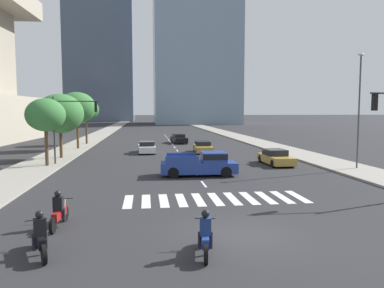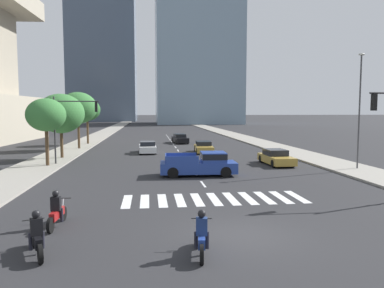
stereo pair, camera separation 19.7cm
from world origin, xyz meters
TOP-DOWN VIEW (x-y plane):
  - ground_plane at (0.00, 0.00)m, footprint 800.00×800.00m
  - sidewalk_east at (12.40, 30.00)m, footprint 4.00×260.00m
  - sidewalk_west at (-12.40, 30.00)m, footprint 4.00×260.00m
  - crosswalk_near at (0.00, 5.70)m, footprint 9.45×2.89m
  - lane_divider_center at (0.00, 33.70)m, footprint 0.14×50.00m
  - motorcycle_lead at (-7.01, 1.85)m, footprint 0.70×2.22m
  - motorcycle_trailing at (-1.72, -1.67)m, footprint 0.70×2.11m
  - motorcycle_third at (-6.94, -1.10)m, footprint 1.09×2.05m
  - pickup_truck at (0.38, 12.83)m, footprint 5.44×2.33m
  - sedan_white_0 at (-3.51, 27.61)m, footprint 1.95×4.36m
  - sedan_gold_1 at (7.45, 17.47)m, footprint 1.98×4.66m
  - sedan_gold_2 at (2.65, 27.29)m, footprint 2.02×4.63m
  - sedan_black_3 at (1.07, 39.61)m, footprint 2.18×4.91m
  - traffic_signal_far at (-9.82, 19.20)m, footprint 4.00×0.28m
  - street_lamp_east at (12.70, 13.81)m, footprint 0.50×0.24m
  - street_tree_nearest at (-11.60, 18.19)m, footprint 3.14×3.14m
  - street_tree_second at (-11.60, 23.32)m, footprint 4.38×4.38m
  - street_tree_third at (-11.60, 32.16)m, footprint 4.38×4.38m
  - street_tree_fourth at (-11.60, 38.71)m, footprint 3.50×3.50m
  - office_tower_left_skyline at (-23.04, 159.17)m, footprint 28.45×27.36m

SIDE VIEW (x-z plane):
  - ground_plane at x=0.00m, z-range 0.00..0.00m
  - lane_divider_center at x=0.00m, z-range 0.00..0.01m
  - crosswalk_near at x=0.00m, z-range 0.00..0.01m
  - sidewalk_east at x=12.40m, z-range 0.00..0.15m
  - sidewalk_west at x=-12.40m, z-range 0.00..0.15m
  - sedan_gold_2 at x=2.65m, z-range -0.04..1.19m
  - motorcycle_lead at x=-7.01m, z-range -0.16..1.33m
  - motorcycle_third at x=-6.94m, z-range -0.16..1.33m
  - motorcycle_trailing at x=-1.72m, z-range -0.16..1.33m
  - sedan_white_0 at x=-3.51m, z-range -0.05..1.24m
  - sedan_gold_1 at x=7.45m, z-range -0.05..1.24m
  - sedan_black_3 at x=1.07m, z-range -0.04..1.26m
  - pickup_truck at x=0.38m, z-range -0.02..1.65m
  - traffic_signal_far at x=-9.82m, z-range 1.17..6.81m
  - street_tree_nearest at x=-11.60m, z-range 1.52..6.97m
  - street_tree_second at x=-11.60m, z-range 1.30..7.35m
  - street_tree_fourth at x=-11.60m, z-range 1.68..7.76m
  - street_tree_third at x=-11.60m, z-range 1.60..8.25m
  - street_lamp_east at x=12.70m, z-range 0.76..9.56m
  - office_tower_left_skyline at x=-23.04m, z-range -0.53..94.99m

